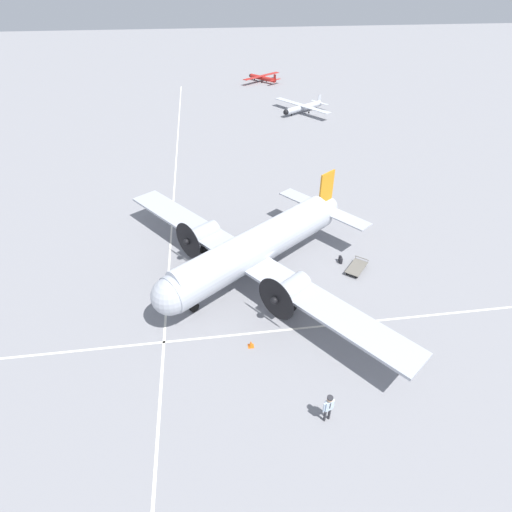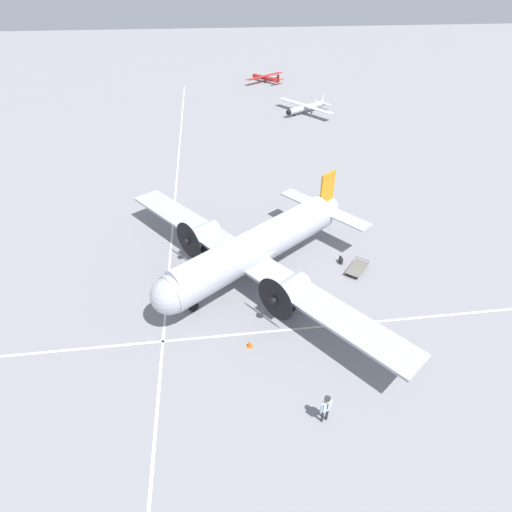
# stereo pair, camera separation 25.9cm
# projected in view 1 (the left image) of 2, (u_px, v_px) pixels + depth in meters

# --- Properties ---
(ground_plane) EXTENTS (300.00, 300.00, 0.00)m
(ground_plane) POSITION_uv_depth(u_px,v_px,m) (256.00, 274.00, 30.36)
(ground_plane) COLOR gray
(apron_line_eastwest) EXTENTS (120.00, 0.16, 0.01)m
(apron_line_eastwest) POSITION_uv_depth(u_px,v_px,m) (168.00, 281.00, 29.64)
(apron_line_eastwest) COLOR silver
(apron_line_eastwest) RESTS_ON ground_plane
(apron_line_northsouth) EXTENTS (0.16, 120.00, 0.01)m
(apron_line_northsouth) POSITION_uv_depth(u_px,v_px,m) (269.00, 332.00, 25.54)
(apron_line_northsouth) COLOR silver
(apron_line_northsouth) RESTS_ON ground_plane
(airliner_main) EXTENTS (23.03, 19.30, 5.77)m
(airliner_main) POSITION_uv_depth(u_px,v_px,m) (252.00, 249.00, 28.64)
(airliner_main) COLOR #ADB2BC
(airliner_main) RESTS_ON ground_plane
(crew_foreground) EXTENTS (0.39, 0.62, 1.89)m
(crew_foreground) POSITION_uv_depth(u_px,v_px,m) (329.00, 406.00, 19.90)
(crew_foreground) COLOR #2D2D33
(crew_foreground) RESTS_ON ground_plane
(suitcase_near_door) EXTENTS (0.50, 0.18, 0.55)m
(suitcase_near_door) POSITION_uv_depth(u_px,v_px,m) (340.00, 260.00, 31.37)
(suitcase_near_door) COLOR #232328
(suitcase_near_door) RESTS_ON ground_plane
(baggage_cart) EXTENTS (2.33, 2.22, 0.56)m
(baggage_cart) POSITION_uv_depth(u_px,v_px,m) (357.00, 267.00, 30.54)
(baggage_cart) COLOR #6B665B
(baggage_cart) RESTS_ON ground_plane
(light_aircraft_distant) EXTENTS (7.37, 8.20, 1.89)m
(light_aircraft_distant) POSITION_uv_depth(u_px,v_px,m) (262.00, 78.00, 80.19)
(light_aircraft_distant) COLOR #B2231E
(light_aircraft_distant) RESTS_ON ground_plane
(light_aircraft_taxiing) EXTENTS (10.06, 8.20, 2.13)m
(light_aircraft_taxiing) POSITION_uv_depth(u_px,v_px,m) (302.00, 107.00, 63.08)
(light_aircraft_taxiing) COLOR #B7BCC6
(light_aircraft_taxiing) RESTS_ON ground_plane
(traffic_cone) EXTENTS (0.36, 0.36, 0.48)m
(traffic_cone) POSITION_uv_depth(u_px,v_px,m) (251.00, 344.00, 24.42)
(traffic_cone) COLOR orange
(traffic_cone) RESTS_ON ground_plane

